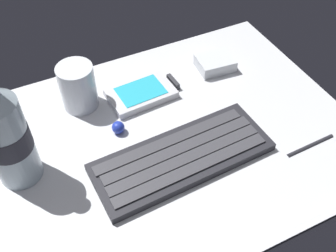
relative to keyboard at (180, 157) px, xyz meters
The scene contains 8 objects.
ground_plane 5.28cm from the keyboard, 85.36° to the left, with size 64.00×48.00×2.80cm.
keyboard is the anchor object (origin of this frame).
handheld_device 16.73cm from the keyboard, 86.36° to the left, with size 13.12×8.31×1.50cm.
juice_cup 22.30cm from the keyboard, 117.66° to the left, with size 6.40×6.40×8.50cm.
water_bottle 26.26cm from the keyboard, 159.71° to the left, with size 6.73×6.73×20.80cm.
charger_block 24.68cm from the keyboard, 46.39° to the left, with size 7.00×5.60×2.40cm, color silver.
trackball_mouse 12.14cm from the keyboard, 122.95° to the left, with size 2.20×2.20×2.20cm, color #2338B2.
stylus_pen 22.05cm from the keyboard, 17.94° to the right, with size 0.70×0.70×9.50cm, color #26262B.
Camera 1 is at (-19.52, -40.03, 51.22)cm, focal length 42.80 mm.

